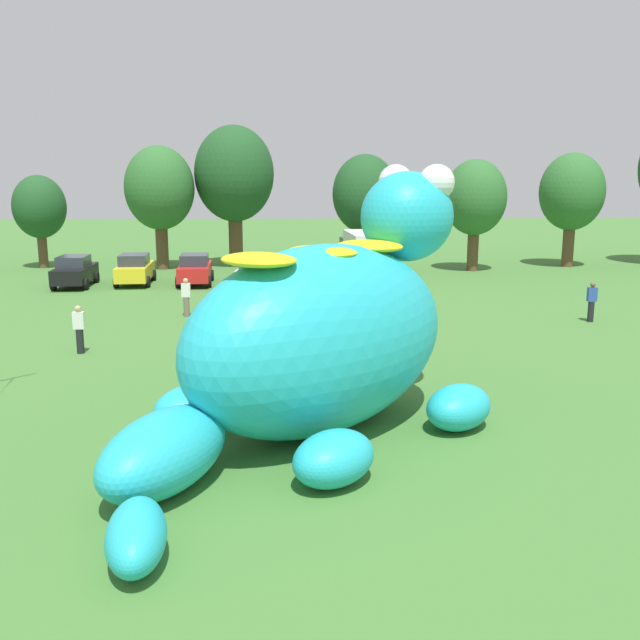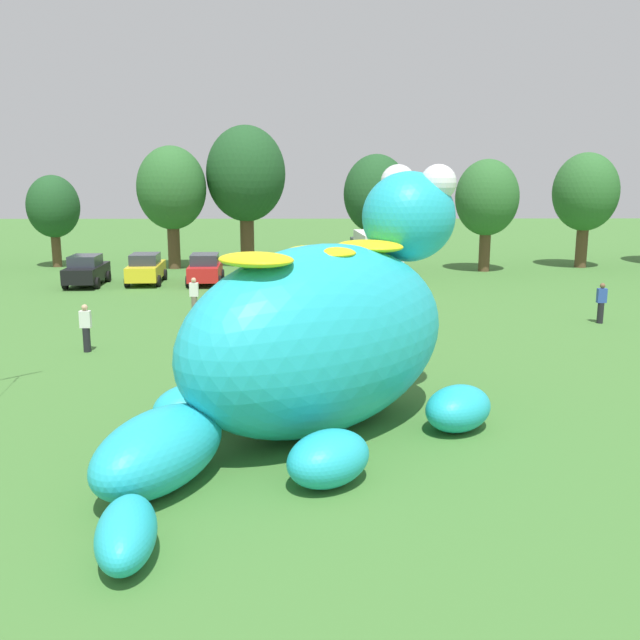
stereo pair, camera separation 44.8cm
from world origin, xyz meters
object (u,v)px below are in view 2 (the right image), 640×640
object	(u,v)px
spectator_by_cars	(86,328)
car_black	(86,270)
box_truck	(375,255)
spectator_mid_field	(194,297)
car_red	(205,269)
car_white	(265,271)
spectator_near_inflatable	(601,303)
giant_inflatable_creature	(321,336)
car_yellow	(146,269)

from	to	relation	value
spectator_by_cars	car_black	bearing A→B (deg)	107.10
car_black	box_truck	distance (m)	16.23
car_black	spectator_mid_field	xyz separation A→B (m)	(7.40, -8.63, -0.01)
car_black	car_red	size ratio (longest dim) A/B	0.99
car_red	car_white	distance (m)	3.60
spectator_by_cars	spectator_mid_field	bearing A→B (deg)	66.35
spectator_near_inflatable	spectator_by_cars	distance (m)	20.64
giant_inflatable_creature	car_red	size ratio (longest dim) A/B	2.82
car_white	spectator_near_inflatable	world-z (taller)	car_white
giant_inflatable_creature	spectator_mid_field	bearing A→B (deg)	110.85
car_yellow	car_red	bearing A→B (deg)	-2.42
giant_inflatable_creature	box_truck	size ratio (longest dim) A/B	1.81
car_red	giant_inflatable_creature	bearing A→B (deg)	-75.01
giant_inflatable_creature	car_red	bearing A→B (deg)	104.99
spectator_by_cars	car_white	bearing A→B (deg)	69.64
car_red	spectator_mid_field	distance (m)	9.22
box_truck	car_black	bearing A→B (deg)	-177.55
car_black	spectator_near_inflatable	size ratio (longest dim) A/B	2.44
spectator_near_inflatable	spectator_mid_field	xyz separation A→B (m)	(-17.33, 1.74, 0.00)
car_red	spectator_near_inflatable	distance (m)	21.22
car_black	spectator_mid_field	bearing A→B (deg)	-49.37
car_red	car_black	bearing A→B (deg)	-175.16
car_yellow	spectator_by_cars	world-z (taller)	car_yellow
car_white	spectator_mid_field	distance (m)	8.53
car_white	spectator_mid_field	xyz separation A→B (m)	(-2.59, -8.13, -0.01)
car_black	car_white	xyz separation A→B (m)	(9.99, -0.50, 0.00)
box_truck	car_yellow	bearing A→B (deg)	179.98
car_yellow	box_truck	world-z (taller)	box_truck
spectator_by_cars	box_truck	bearing A→B (deg)	53.55
giant_inflatable_creature	car_white	distance (m)	22.52
spectator_near_inflatable	car_black	bearing A→B (deg)	157.25
car_red	car_white	size ratio (longest dim) A/B	0.99
car_white	car_black	bearing A→B (deg)	177.16
car_black	car_yellow	world-z (taller)	same
giant_inflatable_creature	spectator_by_cars	bearing A→B (deg)	136.38
car_black	spectator_by_cars	distance (m)	15.68
car_black	car_yellow	bearing A→B (deg)	12.48
giant_inflatable_creature	spectator_by_cars	xyz separation A→B (m)	(-8.18, 7.80, -1.51)
car_white	box_truck	distance (m)	6.36
car_black	box_truck	world-z (taller)	box_truck
spectator_mid_field	box_truck	bearing A→B (deg)	46.65
car_red	spectator_near_inflatable	xyz separation A→B (m)	(18.19, -10.92, -0.01)
spectator_near_inflatable	spectator_mid_field	distance (m)	17.42
car_yellow	box_truck	size ratio (longest dim) A/B	0.64
box_truck	spectator_mid_field	world-z (taller)	box_truck
box_truck	spectator_by_cars	size ratio (longest dim) A/B	3.82
car_white	car_yellow	bearing A→B (deg)	170.10
giant_inflatable_creature	car_white	world-z (taller)	giant_inflatable_creature
car_black	car_red	bearing A→B (deg)	4.84
box_truck	car_white	bearing A→B (deg)	-169.16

